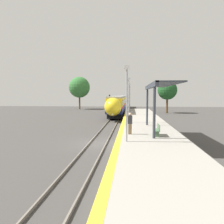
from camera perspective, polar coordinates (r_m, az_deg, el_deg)
name	(u,v)px	position (r m, az deg, el deg)	size (l,w,h in m)	color
ground_plane	(98,143)	(18.86, -3.61, -8.19)	(120.00, 120.00, 0.00)	#423F3D
rail_left	(90,142)	(18.96, -5.78, -7.91)	(0.08, 90.00, 0.15)	slate
rail_right	(107,143)	(18.75, -1.41, -8.03)	(0.08, 90.00, 0.15)	slate
train	(122,101)	(65.90, 2.62, 2.80)	(2.76, 68.71, 3.88)	black
platform_right	(149,139)	(18.61, 9.58, -6.85)	(5.10, 64.00, 1.01)	#9E998E
platform_bench	(157,130)	(17.21, 11.68, -4.53)	(0.44, 1.48, 0.89)	#4C6B4C
person_waiting	(130,123)	(17.48, 4.74, -2.88)	(0.36, 0.23, 1.73)	#7F6647
railway_signal	(110,102)	(49.82, -0.65, 2.67)	(0.28, 0.28, 4.19)	#59595E
lamppost_near	(127,98)	(14.54, 3.87, 3.62)	(0.36, 0.20, 5.07)	#9E9EA3
lamppost_mid	(129,97)	(24.85, 4.36, 3.96)	(0.36, 0.20, 5.07)	#9E9EA3
lamppost_far	(129,96)	(35.16, 4.56, 4.10)	(0.36, 0.20, 5.07)	#9E9EA3
lamppost_farthest	(130,96)	(45.47, 4.68, 4.18)	(0.36, 0.20, 5.07)	#9E9EA3
station_canopy	(157,88)	(19.46, 11.67, 6.28)	(2.02, 10.03, 4.07)	#333842
background_tree_left	(79,87)	(64.51, -8.51, 6.40)	(6.07, 6.07, 9.42)	brown
background_tree_right	(167,90)	(51.53, 14.26, 5.54)	(4.41, 4.41, 7.46)	brown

